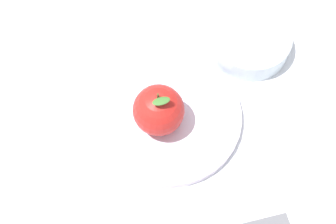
% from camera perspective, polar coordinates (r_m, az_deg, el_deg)
% --- Properties ---
extents(ground_plane, '(2.40, 2.40, 0.00)m').
position_cam_1_polar(ground_plane, '(0.64, 1.86, -4.43)').
color(ground_plane, silver).
extents(dinner_plate, '(0.22, 0.22, 0.01)m').
position_cam_1_polar(dinner_plate, '(0.65, 0.00, -0.45)').
color(dinner_plate, silver).
rests_on(dinner_plate, ground_plane).
extents(apple, '(0.07, 0.07, 0.08)m').
position_cam_1_polar(apple, '(0.61, -1.24, 0.24)').
color(apple, '#B21E19').
rests_on(apple, dinner_plate).
extents(side_bowl, '(0.13, 0.13, 0.04)m').
position_cam_1_polar(side_bowl, '(0.72, 10.72, 9.25)').
color(side_bowl, silver).
rests_on(side_bowl, ground_plane).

